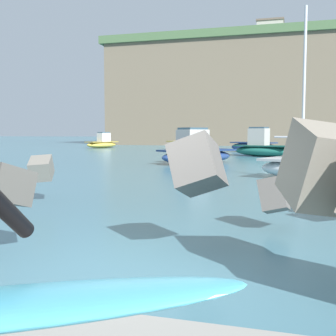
{
  "coord_description": "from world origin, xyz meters",
  "views": [
    {
      "loc": [
        2.08,
        -5.33,
        1.91
      ],
      "look_at": [
        0.4,
        0.5,
        1.4
      ],
      "focal_mm": 45.01,
      "sensor_mm": 36.0,
      "label": 1
    }
  ],
  "objects_px": {
    "boat_far_left": "(254,145)",
    "station_building_central": "(270,34)",
    "boat_near_centre": "(102,143)",
    "boat_mid_right": "(309,168)",
    "boat_mid_left": "(196,153)",
    "boat_far_right": "(262,147)",
    "boat_near_left": "(189,143)"
  },
  "relations": [
    {
      "from": "boat_near_centre",
      "to": "boat_mid_left",
      "type": "relative_size",
      "value": 0.87
    },
    {
      "from": "boat_far_right",
      "to": "boat_mid_left",
      "type": "bearing_deg",
      "value": -109.43
    },
    {
      "from": "station_building_central",
      "to": "boat_near_centre",
      "type": "bearing_deg",
      "value": -124.83
    },
    {
      "from": "boat_mid_left",
      "to": "boat_far_right",
      "type": "height_order",
      "value": "boat_far_right"
    },
    {
      "from": "boat_near_centre",
      "to": "boat_mid_left",
      "type": "xyz_separation_m",
      "value": [
        17.28,
        -23.49,
        0.06
      ]
    },
    {
      "from": "boat_mid_right",
      "to": "boat_far_left",
      "type": "relative_size",
      "value": 1.35
    },
    {
      "from": "boat_far_right",
      "to": "boat_far_left",
      "type": "bearing_deg",
      "value": 99.41
    },
    {
      "from": "boat_near_left",
      "to": "station_building_central",
      "type": "xyz_separation_m",
      "value": [
        7.79,
        28.11,
        18.21
      ]
    },
    {
      "from": "boat_far_right",
      "to": "station_building_central",
      "type": "height_order",
      "value": "station_building_central"
    },
    {
      "from": "boat_mid_right",
      "to": "boat_far_left",
      "type": "xyz_separation_m",
      "value": [
        -4.16,
        24.38,
        0.19
      ]
    },
    {
      "from": "boat_near_left",
      "to": "boat_far_left",
      "type": "height_order",
      "value": "boat_near_left"
    },
    {
      "from": "boat_mid_left",
      "to": "station_building_central",
      "type": "bearing_deg",
      "value": 87.84
    },
    {
      "from": "boat_mid_left",
      "to": "boat_far_left",
      "type": "relative_size",
      "value": 1.08
    },
    {
      "from": "boat_near_left",
      "to": "station_building_central",
      "type": "relative_size",
      "value": 0.96
    },
    {
      "from": "boat_far_left",
      "to": "station_building_central",
      "type": "distance_m",
      "value": 38.75
    },
    {
      "from": "boat_near_centre",
      "to": "boat_far_left",
      "type": "xyz_separation_m",
      "value": [
        19.41,
        -6.55,
        0.06
      ]
    },
    {
      "from": "boat_far_left",
      "to": "station_building_central",
      "type": "relative_size",
      "value": 0.82
    },
    {
      "from": "boat_near_left",
      "to": "boat_mid_left",
      "type": "height_order",
      "value": "boat_near_left"
    },
    {
      "from": "boat_mid_left",
      "to": "boat_far_right",
      "type": "relative_size",
      "value": 1.07
    },
    {
      "from": "boat_near_centre",
      "to": "boat_mid_left",
      "type": "height_order",
      "value": "boat_mid_left"
    },
    {
      "from": "boat_near_left",
      "to": "boat_near_centre",
      "type": "relative_size",
      "value": 1.25
    },
    {
      "from": "boat_near_left",
      "to": "boat_near_centre",
      "type": "distance_m",
      "value": 11.43
    },
    {
      "from": "boat_near_centre",
      "to": "boat_far_right",
      "type": "relative_size",
      "value": 0.93
    },
    {
      "from": "boat_near_left",
      "to": "boat_far_left",
      "type": "distance_m",
      "value": 10.02
    },
    {
      "from": "boat_far_right",
      "to": "station_building_central",
      "type": "relative_size",
      "value": 0.83
    },
    {
      "from": "boat_mid_right",
      "to": "station_building_central",
      "type": "bearing_deg",
      "value": 94.26
    },
    {
      "from": "boat_near_centre",
      "to": "boat_far_left",
      "type": "bearing_deg",
      "value": -18.65
    },
    {
      "from": "boat_near_centre",
      "to": "boat_far_left",
      "type": "distance_m",
      "value": 20.48
    },
    {
      "from": "boat_near_left",
      "to": "boat_far_left",
      "type": "relative_size",
      "value": 1.17
    },
    {
      "from": "boat_near_left",
      "to": "boat_far_right",
      "type": "xyz_separation_m",
      "value": [
        9.22,
        -13.47,
        -0.03
      ]
    },
    {
      "from": "boat_near_left",
      "to": "boat_far_right",
      "type": "bearing_deg",
      "value": -55.61
    },
    {
      "from": "boat_near_centre",
      "to": "boat_mid_left",
      "type": "bearing_deg",
      "value": -53.67
    }
  ]
}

